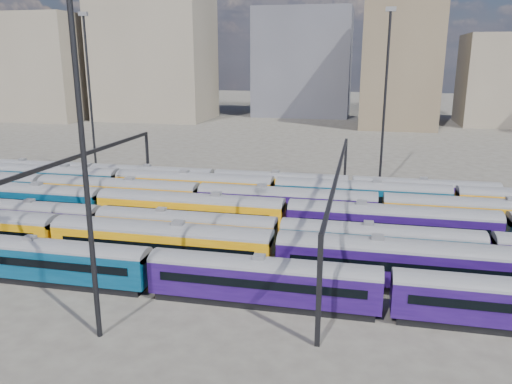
% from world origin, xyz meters
% --- Properties ---
extents(ground, '(500.00, 500.00, 0.00)m').
position_xyz_m(ground, '(0.00, 0.00, 0.00)').
color(ground, '#403B36').
rests_on(ground, ground).
extents(rake_0, '(111.99, 2.73, 4.59)m').
position_xyz_m(rake_0, '(14.62, -15.00, 2.41)').
color(rake_0, black).
rests_on(rake_0, ground).
extents(rake_1, '(105.30, 3.08, 5.20)m').
position_xyz_m(rake_1, '(-5.29, -10.00, 2.73)').
color(rake_1, black).
rests_on(rake_1, ground).
extents(rake_2, '(132.67, 2.77, 4.66)m').
position_xyz_m(rake_2, '(-4.75, -5.00, 2.44)').
color(rake_2, black).
rests_on(rake_2, ground).
extents(rake_3, '(128.38, 3.13, 5.28)m').
position_xyz_m(rake_3, '(4.73, 0.00, 2.77)').
color(rake_3, black).
rests_on(rake_3, ground).
extents(rake_4, '(126.72, 3.09, 5.21)m').
position_xyz_m(rake_4, '(14.57, 5.00, 2.73)').
color(rake_4, black).
rests_on(rake_4, ground).
extents(rake_5, '(127.98, 3.12, 5.26)m').
position_xyz_m(rake_5, '(-19.74, 10.00, 2.76)').
color(rake_5, black).
rests_on(rake_5, ground).
extents(rake_6, '(93.15, 2.73, 4.58)m').
position_xyz_m(rake_6, '(-17.21, 15.00, 2.41)').
color(rake_6, black).
rests_on(rake_6, ground).
extents(gantry_1, '(0.35, 40.35, 8.03)m').
position_xyz_m(gantry_1, '(-20.00, 0.00, 6.79)').
color(gantry_1, black).
rests_on(gantry_1, ground).
extents(gantry_2, '(0.35, 40.35, 8.03)m').
position_xyz_m(gantry_2, '(10.00, 0.00, 6.79)').
color(gantry_2, black).
rests_on(gantry_2, ground).
extents(mast_1, '(1.40, 0.50, 25.60)m').
position_xyz_m(mast_1, '(-30.00, 22.00, 13.97)').
color(mast_1, black).
rests_on(mast_1, ground).
extents(mast_2, '(1.40, 0.50, 25.60)m').
position_xyz_m(mast_2, '(-5.00, -22.00, 13.97)').
color(mast_2, black).
rests_on(mast_2, ground).
extents(mast_3, '(1.40, 0.50, 25.60)m').
position_xyz_m(mast_3, '(15.00, 24.00, 13.97)').
color(mast_3, black).
rests_on(mast_3, ground).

